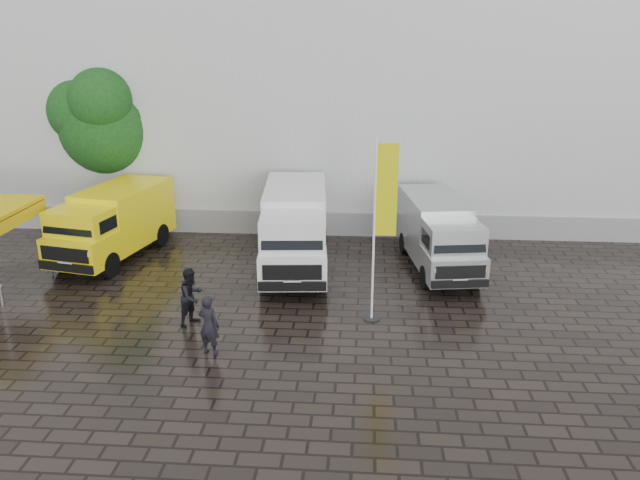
% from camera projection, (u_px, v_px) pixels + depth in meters
% --- Properties ---
extents(ground, '(120.00, 120.00, 0.00)m').
position_uv_depth(ground, '(342.00, 317.00, 18.98)').
color(ground, black).
rests_on(ground, ground).
extents(exhibition_hall, '(44.00, 16.00, 12.00)m').
position_uv_depth(exhibition_hall, '(395.00, 77.00, 32.04)').
color(exhibition_hall, silver).
rests_on(exhibition_hall, ground).
extents(hall_plinth, '(44.00, 0.15, 1.00)m').
position_uv_depth(hall_plinth, '(397.00, 225.00, 26.19)').
color(hall_plinth, gray).
rests_on(hall_plinth, ground).
extents(van_yellow, '(3.28, 5.96, 2.60)m').
position_uv_depth(van_yellow, '(113.00, 225.00, 23.52)').
color(van_yellow, yellow).
rests_on(van_yellow, ground).
extents(van_white, '(2.74, 6.74, 2.85)m').
position_uv_depth(van_white, '(295.00, 231.00, 22.45)').
color(van_white, white).
rests_on(van_white, ground).
extents(van_silver, '(2.74, 5.95, 2.48)m').
position_uv_depth(van_silver, '(438.00, 236.00, 22.48)').
color(van_silver, '#AFB3B4').
rests_on(van_silver, ground).
extents(flagpole, '(0.88, 0.50, 5.56)m').
position_uv_depth(flagpole, '(381.00, 220.00, 17.82)').
color(flagpole, black).
rests_on(flagpole, ground).
extents(tree, '(3.98, 4.06, 7.14)m').
position_uv_depth(tree, '(106.00, 121.00, 26.64)').
color(tree, black).
rests_on(tree, ground).
extents(wheelie_bin, '(0.73, 0.73, 1.08)m').
position_uv_depth(wheelie_bin, '(452.00, 228.00, 25.68)').
color(wheelie_bin, black).
rests_on(wheelie_bin, ground).
extents(person_front, '(0.72, 0.59, 1.69)m').
position_uv_depth(person_front, '(209.00, 325.00, 16.56)').
color(person_front, black).
rests_on(person_front, ground).
extents(person_tent, '(0.98, 1.06, 1.74)m').
position_uv_depth(person_tent, '(192.00, 296.00, 18.28)').
color(person_tent, black).
rests_on(person_tent, ground).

